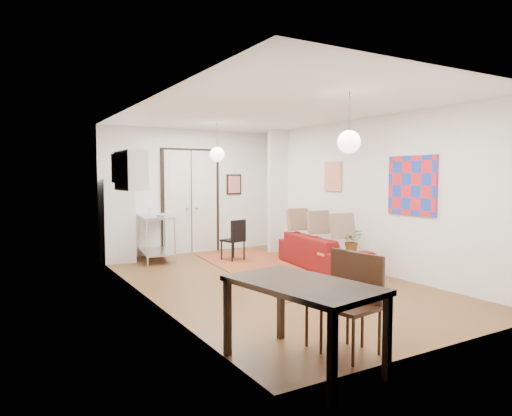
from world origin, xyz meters
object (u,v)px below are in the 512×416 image
coffee_table (347,256)px  fridge (119,220)px  black_side_chair (231,236)px  dining_chair_far (344,295)px  sofa (322,251)px  dining_table (302,292)px  dining_chair_near (329,290)px  kitchen_counter (156,231)px

coffee_table → fridge: fridge is taller
fridge → black_side_chair: bearing=-17.1°
coffee_table → dining_chair_far: 3.65m
sofa → fridge: size_ratio=1.28×
coffee_table → dining_table: 4.16m
dining_chair_near → sofa: bearing=132.5°
sofa → dining_chair_far: 4.32m
fridge → dining_chair_near: bearing=-74.5°
fridge → dining_table: fridge is taller
dining_table → dining_chair_far: (0.60, 0.10, -0.14)m
kitchen_counter → dining_chair_near: (0.07, -5.69, -0.05)m
sofa → kitchen_counter: size_ratio=1.67×
fridge → dining_table: size_ratio=1.10×
dining_chair_near → dining_table: bearing=-69.9°
dining_table → dining_chair_near: size_ratio=1.58×
dining_chair_near → dining_chair_far: size_ratio=1.00×
coffee_table → black_side_chair: (-1.09, 2.49, 0.14)m
dining_chair_far → fridge: bearing=177.3°
kitchen_counter → dining_chair_far: dining_chair_far is taller
sofa → coffee_table: 0.80m
black_side_chair → kitchen_counter: bearing=-41.3°
fridge → black_side_chair: fridge is taller
sofa → dining_table: size_ratio=1.40×
sofa → dining_chair_far: bearing=152.4°
coffee_table → dining_chair_far: bearing=-132.1°
dining_chair_near → black_side_chair: bearing=154.8°
black_side_chair → dining_table: bearing=55.7°
sofa → dining_chair_near: 4.12m
fridge → coffee_table: bearing=-39.3°
coffee_table → sofa: bearing=85.3°
sofa → dining_chair_far: size_ratio=2.21×
coffee_table → dining_chair_near: 3.48m
dining_table → coffee_table: bearing=42.7°
fridge → black_side_chair: (2.14, -1.00, -0.36)m
dining_chair_near → black_side_chair: (1.36, 4.95, -0.07)m
black_side_chair → sofa: bearing=110.2°
coffee_table → dining_chair_near: dining_chair_near is taller
fridge → dining_chair_far: fridge is taller
kitchen_counter → dining_chair_far: bearing=-81.4°
sofa → coffee_table: size_ratio=2.31×
kitchen_counter → dining_chair_far: (0.07, -5.93, -0.05)m
coffee_table → black_side_chair: black_side_chair is taller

